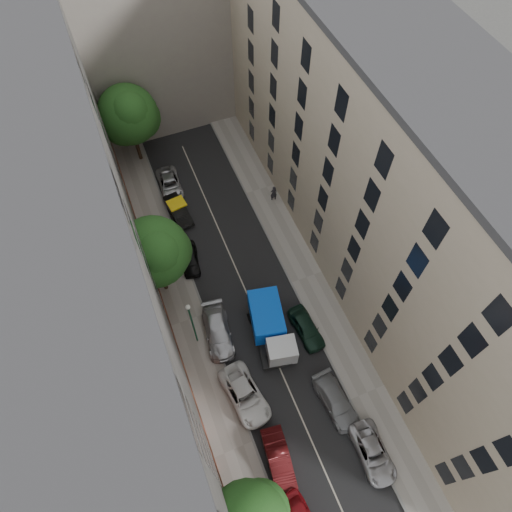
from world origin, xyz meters
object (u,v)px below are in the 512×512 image
car_right_1 (336,401)px  tree_mid (156,254)px  car_left_3 (218,332)px  car_right_2 (306,328)px  car_left_4 (190,259)px  car_right_0 (373,453)px  pedestrian (274,193)px  car_left_1 (279,459)px  lamp_post (192,320)px  car_left_5 (178,211)px  tree_far (130,117)px  car_left_2 (245,395)px  car_left_6 (170,184)px  tarp_truck (270,326)px

car_right_1 → tree_mid: (-9.10, 14.36, 5.12)m
car_left_3 → car_right_2: 7.27m
car_left_4 → car_right_1: (6.40, -16.20, 0.04)m
car_right_0 → pedestrian: 24.42m
car_left_1 → tree_mid: 17.58m
car_left_3 → lamp_post: (-1.76, 0.16, 3.37)m
car_left_4 → car_left_5: bearing=93.8°
car_right_2 → tree_far: 25.84m
car_left_3 → pedestrian: bearing=57.5°
lamp_post → pedestrian: lamp_post is taller
car_left_4 → tree_mid: bearing=-135.9°
car_left_3 → car_left_5: car_left_3 is taller
car_right_0 → car_right_1: bearing=103.6°
car_left_2 → car_left_5: size_ratio=1.23×
car_left_2 → lamp_post: lamp_post is taller
car_left_1 → pedestrian: size_ratio=2.41×
car_left_4 → car_right_1: bearing=-58.7°
tree_mid → car_left_4: bearing=34.3°
car_left_6 → car_right_1: size_ratio=0.98×
tarp_truck → car_left_3: (-4.02, 1.49, -0.79)m
car_left_1 → car_right_1: (5.60, 2.11, -0.05)m
tarp_truck → car_right_0: tarp_truck is taller
car_left_4 → car_left_6: 9.23m
tarp_truck → lamp_post: lamp_post is taller
car_left_4 → car_right_1: car_right_1 is taller
car_left_5 → car_right_1: bearing=-82.7°
pedestrian → car_left_2: bearing=64.6°
car_left_1 → car_left_4: bearing=99.0°
car_left_2 → lamp_post: (-1.96, 5.76, 3.40)m
car_left_1 → car_left_5: car_left_1 is taller
car_left_6 → car_right_1: (5.60, -25.40, 0.04)m
car_left_5 → tree_mid: (-3.29, -7.44, 5.10)m
car_left_6 → car_left_2: bearing=-88.5°
car_left_3 → car_left_6: (0.80, 16.80, -0.11)m
car_left_6 → tree_far: 7.32m
car_left_2 → tree_far: size_ratio=0.59×
tarp_truck → car_left_6: size_ratio=1.41×
car_right_1 → lamp_post: 12.46m
car_right_1 → lamp_post: bearing=128.0°
car_left_3 → car_left_4: (0.00, 7.60, -0.10)m
car_right_1 → car_left_1: bearing=-164.3°
car_right_1 → lamp_post: lamp_post is taller
car_right_2 → car_right_1: bearing=-98.0°
car_left_1 → car_left_5: 23.91m
car_left_3 → tree_far: bearing=100.5°
car_left_3 → car_left_5: bearing=95.6°
tree_far → lamp_post: tree_far is taller
car_left_5 → lamp_post: bearing=-107.9°
car_left_3 → car_right_1: size_ratio=1.10×
car_right_0 → lamp_post: (-8.96, 12.96, 3.48)m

